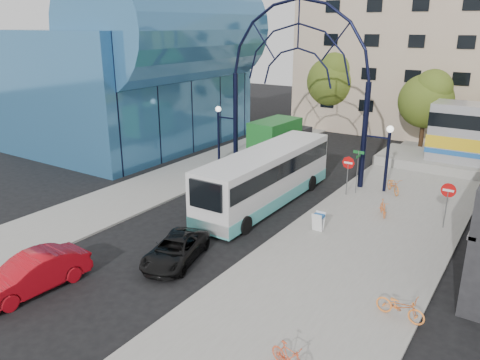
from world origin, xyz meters
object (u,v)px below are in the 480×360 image
Objects in this scene: stop_sign at (348,166)px; red_sedan at (32,274)px; gateway_arch at (298,53)px; bike_far_b at (289,357)px; street_name_sign at (358,163)px; bike_near_a at (393,185)px; bike_far_a at (400,306)px; sandwich_board at (319,220)px; tree_north_b at (334,78)px; bike_near_b at (383,208)px; black_suv at (176,250)px; green_truck at (280,138)px; tree_north_a at (428,98)px; do_not_enter_sign at (448,195)px; city_bus at (266,176)px.

red_sedan is (-6.57, -17.63, -1.23)m from stop_sign.
gateway_arch is 9.17× the size of bike_far_b.
street_name_sign is 0.60× the size of red_sedan.
bike_near_a is 1.03× the size of bike_far_a.
street_name_sign reaches higher than bike_far_a.
gateway_arch is 4.87× the size of street_name_sign.
sandwich_board is 8.18m from bike_near_a.
street_name_sign is (5.20, -1.40, -6.43)m from gateway_arch.
gateway_arch reaches higher than stop_sign.
tree_north_b reaches higher than bike_near_b.
black_suv is (1.46, -14.53, -7.97)m from gateway_arch.
sandwich_board is 0.66× the size of bike_near_b.
black_suv is 2.23× the size of bike_near_a.
red_sedan is (1.32, -23.29, -0.86)m from green_truck.
sandwich_board is 0.15× the size of green_truck.
green_truck is 3.56× the size of bike_far_a.
tree_north_a is (0.52, 19.95, 3.86)m from sandwich_board.
do_not_enter_sign is at bearing -24.97° from bike_near_b.
red_sedan is 11.07m from bike_far_b.
red_sedan is at bearing -95.16° from gateway_arch.
gateway_arch is at bearing 41.50° from bike_far_b.
city_bus is (5.05, -21.79, -3.54)m from tree_north_b.
do_not_enter_sign is 1.67× the size of bike_near_b.
stop_sign is at bearing 97.57° from sandwich_board.
bike_near_b is at bearing 62.93° from red_sedan.
bike_near_b is (2.99, -2.13, -1.43)m from stop_sign.
stop_sign is 6.20m from sandwich_board.
tree_north_b is 19.93m from bike_near_a.
gateway_arch is at bearing 124.69° from bike_near_b.
black_suv is at bearing -148.69° from bike_near_b.
bike_far_a is at bearing -10.11° from bike_far_b.
green_truck is at bearing 130.17° from gateway_arch.
bike_near_b is at bearing 60.62° from sandwich_board.
bike_near_a is at bearing 70.11° from red_sedan.
street_name_sign is 19.81m from tree_north_b.
gateway_arch is at bearing -117.17° from tree_north_a.
sandwich_board is 13.75m from red_sedan.
city_bus is (-9.82, -1.86, -0.24)m from do_not_enter_sign.
tree_north_a is 12.73m from green_truck.
gateway_arch is 9.16× the size of bike_near_b.
tree_north_a is at bearing 80.56° from red_sedan.
red_sedan is at bearing -149.02° from bike_near_b.
tree_north_b reaches higher than black_suv.
tree_north_b is at bearing 115.83° from stop_sign.
sandwich_board is 5.02m from city_bus.
tree_north_b is 5.38× the size of bike_far_b.
tree_north_a is at bearing 86.04° from street_name_sign.
black_suv reaches higher than bike_far_a.
red_sedan reaches higher than bike_far_b.
green_truck is (-3.09, 3.66, -6.93)m from gateway_arch.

